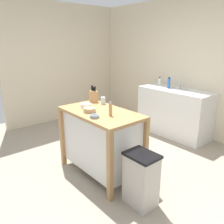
{
  "coord_description": "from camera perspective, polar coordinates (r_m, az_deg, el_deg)",
  "views": [
    {
      "loc": [
        2.2,
        -1.81,
        1.79
      ],
      "look_at": [
        -0.1,
        0.14,
        0.85
      ],
      "focal_mm": 36.75,
      "sensor_mm": 36.0,
      "label": 1
    }
  ],
  "objects": [
    {
      "name": "sink_faucet",
      "position": [
        4.66,
        16.74,
        6.96
      ],
      "size": [
        0.02,
        0.02,
        0.22
      ],
      "color": "#B7BCC1",
      "rests_on": "sink_counter"
    },
    {
      "name": "bowl_stoneware_deep",
      "position": [
        3.22,
        -6.56,
        1.63
      ],
      "size": [
        0.15,
        0.15,
        0.05
      ],
      "color": "silver",
      "rests_on": "kitchen_island"
    },
    {
      "name": "bowl_ceramic_small",
      "position": [
        2.77,
        -4.36,
        -1.03
      ],
      "size": [
        0.12,
        0.12,
        0.04
      ],
      "color": "gray",
      "rests_on": "kitchen_island"
    },
    {
      "name": "wall_back",
      "position": [
        4.66,
        21.53,
        10.01
      ],
      "size": [
        5.29,
        0.1,
        2.6
      ],
      "primitive_type": "cube",
      "color": "beige",
      "rests_on": "ground"
    },
    {
      "name": "ground_plane",
      "position": [
        3.37,
        -0.71,
        -14.88
      ],
      "size": [
        6.29,
        6.29,
        0.0
      ],
      "primitive_type": "plane",
      "color": "gray",
      "rests_on": "ground"
    },
    {
      "name": "pepper_grinder",
      "position": [
        2.82,
        -0.37,
        0.77
      ],
      "size": [
        0.04,
        0.04,
        0.18
      ],
      "color": "tan",
      "rests_on": "kitchen_island"
    },
    {
      "name": "kitchen_island",
      "position": [
        3.17,
        -2.78,
        -6.73
      ],
      "size": [
        1.16,
        0.65,
        0.9
      ],
      "color": "#AD7F4C",
      "rests_on": "ground"
    },
    {
      "name": "knife_block",
      "position": [
        3.49,
        -4.6,
        4.02
      ],
      "size": [
        0.11,
        0.09,
        0.25
      ],
      "color": "tan",
      "rests_on": "kitchen_island"
    },
    {
      "name": "bowl_ceramic_wide",
      "position": [
        3.0,
        -5.61,
        0.56
      ],
      "size": [
        0.16,
        0.16,
        0.05
      ],
      "color": "tan",
      "rests_on": "kitchen_island"
    },
    {
      "name": "wall_left",
      "position": [
        5.54,
        -11.89,
        11.8
      ],
      "size": [
        0.1,
        2.86,
        2.6
      ],
      "primitive_type": "cube",
      "color": "beige",
      "rests_on": "ground"
    },
    {
      "name": "bottle_dish_soap",
      "position": [
        4.65,
        13.96,
        7.04
      ],
      "size": [
        0.06,
        0.06,
        0.22
      ],
      "color": "blue",
      "rests_on": "sink_counter"
    },
    {
      "name": "bottle_hand_soap",
      "position": [
        4.93,
        11.73,
        7.48
      ],
      "size": [
        0.05,
        0.05,
        0.17
      ],
      "color": "white",
      "rests_on": "sink_counter"
    },
    {
      "name": "drinking_cup",
      "position": [
        3.36,
        -2.26,
        2.87
      ],
      "size": [
        0.07,
        0.07,
        0.11
      ],
      "color": "silver",
      "rests_on": "kitchen_island"
    },
    {
      "name": "trash_bin",
      "position": [
        2.68,
        7.22,
        -16.24
      ],
      "size": [
        0.36,
        0.28,
        0.63
      ],
      "color": "#B7B2A8",
      "rests_on": "ground"
    },
    {
      "name": "sink_counter",
      "position": [
        4.68,
        15.2,
        0.03
      ],
      "size": [
        1.4,
        0.6,
        0.91
      ],
      "color": "silver",
      "rests_on": "ground"
    }
  ]
}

